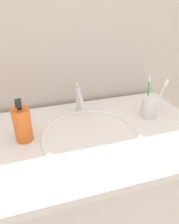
{
  "coord_description": "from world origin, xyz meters",
  "views": [
    {
      "loc": [
        -0.17,
        -0.64,
        1.31
      ],
      "look_at": [
        0.03,
        0.01,
        0.91
      ],
      "focal_mm": 33.72,
      "sensor_mm": 36.0,
      "label": 1
    }
  ],
  "objects_px": {
    "toothbrush_cup": "(149,107)",
    "toothbrush_white": "(160,96)",
    "toothbrush_green": "(148,93)",
    "soap_dispenser": "(22,124)",
    "faucet": "(79,99)"
  },
  "relations": [
    {
      "from": "toothbrush_green",
      "to": "soap_dispenser",
      "type": "height_order",
      "value": "toothbrush_green"
    },
    {
      "from": "toothbrush_white",
      "to": "faucet",
      "type": "bearing_deg",
      "value": 156.69
    },
    {
      "from": "toothbrush_cup",
      "to": "soap_dispenser",
      "type": "relative_size",
      "value": 0.57
    },
    {
      "from": "faucet",
      "to": "toothbrush_cup",
      "type": "bearing_deg",
      "value": -23.17
    },
    {
      "from": "toothbrush_cup",
      "to": "toothbrush_white",
      "type": "bearing_deg",
      "value": -24.44
    },
    {
      "from": "toothbrush_white",
      "to": "toothbrush_green",
      "type": "xyz_separation_m",
      "value": [
        -0.04,
        0.04,
        0.0
      ]
    },
    {
      "from": "toothbrush_green",
      "to": "soap_dispenser",
      "type": "bearing_deg",
      "value": -176.11
    },
    {
      "from": "soap_dispenser",
      "to": "toothbrush_cup",
      "type": "bearing_deg",
      "value": 1.67
    },
    {
      "from": "soap_dispenser",
      "to": "faucet",
      "type": "bearing_deg",
      "value": 29.05
    },
    {
      "from": "toothbrush_green",
      "to": "toothbrush_cup",
      "type": "bearing_deg",
      "value": -83.39
    },
    {
      "from": "faucet",
      "to": "soap_dispenser",
      "type": "relative_size",
      "value": 0.82
    },
    {
      "from": "toothbrush_white",
      "to": "toothbrush_green",
      "type": "height_order",
      "value": "toothbrush_green"
    },
    {
      "from": "toothbrush_cup",
      "to": "faucet",
      "type": "bearing_deg",
      "value": 156.83
    },
    {
      "from": "faucet",
      "to": "toothbrush_white",
      "type": "bearing_deg",
      "value": -23.31
    },
    {
      "from": "faucet",
      "to": "toothbrush_green",
      "type": "relative_size",
      "value": 0.79
    }
  ]
}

